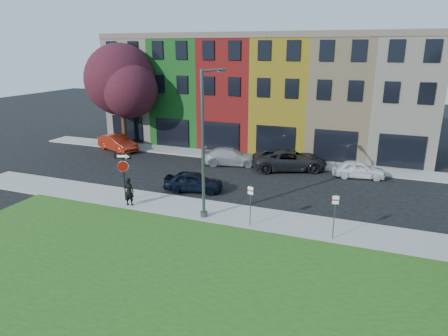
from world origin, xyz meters
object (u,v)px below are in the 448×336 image
at_px(sedan_near, 194,181).
at_px(street_lamp, 205,145).
at_px(stop_sign, 123,167).
at_px(man, 129,192).

distance_m(sedan_near, street_lamp, 5.65).
bearing_deg(street_lamp, stop_sign, -176.33).
distance_m(man, sedan_near, 4.61).
distance_m(stop_sign, street_lamp, 5.91).
relative_size(stop_sign, street_lamp, 0.37).
relative_size(man, street_lamp, 0.21).
relative_size(man, sedan_near, 0.41).
bearing_deg(street_lamp, sedan_near, 131.02).
relative_size(stop_sign, man, 1.75).
bearing_deg(man, sedan_near, -128.05).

